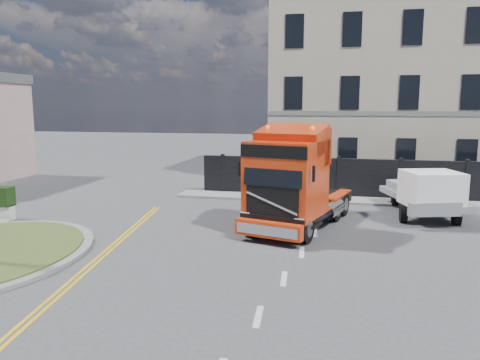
# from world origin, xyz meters

# --- Properties ---
(ground) EXTENTS (120.00, 120.00, 0.00)m
(ground) POSITION_xyz_m (0.00, 0.00, 0.00)
(ground) COLOR #424244
(ground) RESTS_ON ground
(hoarding_fence) EXTENTS (18.80, 0.25, 2.00)m
(hoarding_fence) POSITION_xyz_m (6.55, 9.00, 1.00)
(hoarding_fence) COLOR black
(hoarding_fence) RESTS_ON ground
(georgian_building) EXTENTS (12.30, 10.30, 12.80)m
(georgian_building) POSITION_xyz_m (6.00, 16.50, 5.77)
(georgian_building) COLOR beige
(georgian_building) RESTS_ON ground
(pavement_far) EXTENTS (20.00, 1.60, 0.12)m
(pavement_far) POSITION_xyz_m (6.00, 8.10, 0.06)
(pavement_far) COLOR gray
(pavement_far) RESTS_ON ground
(truck) EXTENTS (4.02, 6.79, 3.83)m
(truck) POSITION_xyz_m (2.36, 2.27, 1.71)
(truck) COLOR black
(truck) RESTS_ON ground
(flatbed_pickup) EXTENTS (3.30, 5.42, 2.09)m
(flatbed_pickup) POSITION_xyz_m (7.60, 4.95, 1.12)
(flatbed_pickup) COLOR gray
(flatbed_pickup) RESTS_ON ground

